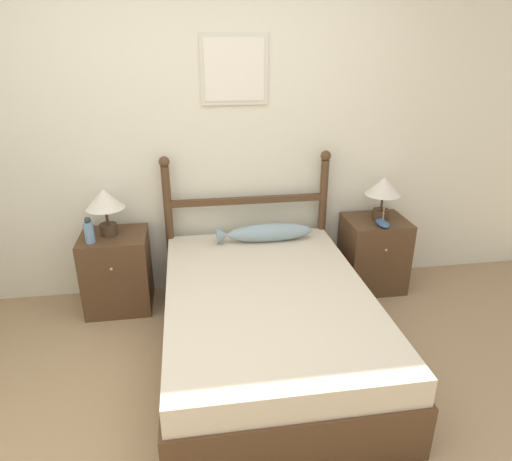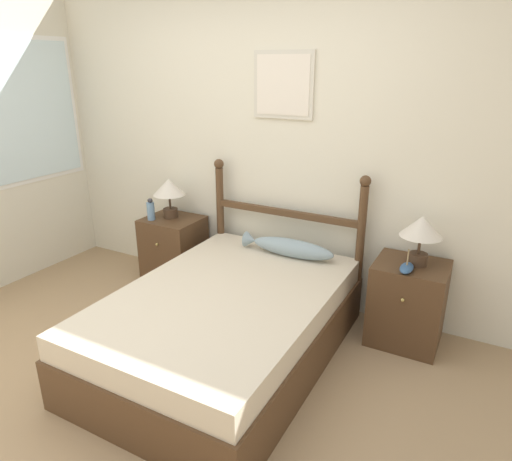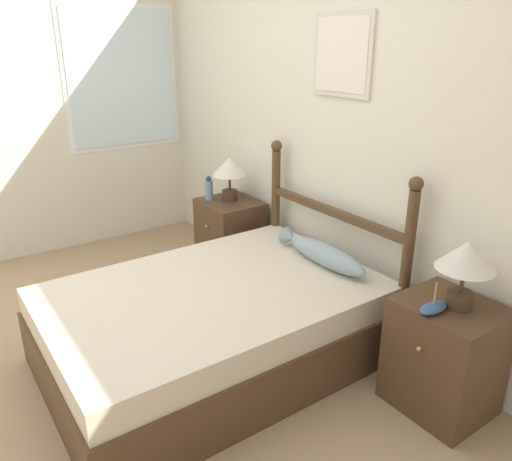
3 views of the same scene
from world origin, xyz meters
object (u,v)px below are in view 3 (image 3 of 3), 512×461
(model_boat, at_px, (433,307))
(bed, at_px, (214,324))
(nightstand_right, at_px, (444,356))
(table_lamp_right, at_px, (466,260))
(bottle, at_px, (209,189))
(fish_pillow, at_px, (322,253))
(table_lamp_left, at_px, (229,170))
(nightstand_left, at_px, (231,236))

(model_boat, bearing_deg, bed, -148.15)
(bed, xyz_separation_m, nightstand_right, (1.03, 0.77, 0.06))
(table_lamp_right, xyz_separation_m, bottle, (-2.22, -0.12, -0.16))
(fish_pillow, bearing_deg, nightstand_right, 1.91)
(bottle, bearing_deg, model_boat, -0.57)
(table_lamp_right, distance_m, fish_pillow, 0.99)
(table_lamp_right, relative_size, fish_pillow, 0.47)
(bed, bearing_deg, fish_pillow, 81.02)
(fish_pillow, bearing_deg, bottle, -176.25)
(bottle, xyz_separation_m, fish_pillow, (1.28, 0.08, -0.13))
(bed, xyz_separation_m, table_lamp_right, (1.06, 0.77, 0.61))
(bed, distance_m, table_lamp_right, 1.45)
(nightstand_right, height_order, fish_pillow, fish_pillow)
(nightstand_right, distance_m, model_boat, 0.35)
(nightstand_right, relative_size, table_lamp_right, 1.73)
(bed, height_order, table_lamp_left, table_lamp_left)
(model_boat, bearing_deg, table_lamp_right, 73.28)
(table_lamp_right, bearing_deg, nightstand_left, -179.85)
(bed, xyz_separation_m, table_lamp_left, (-1.06, 0.78, 0.61))
(bed, relative_size, fish_pillow, 2.56)
(bed, xyz_separation_m, fish_pillow, (0.12, 0.74, 0.32))
(nightstand_left, height_order, table_lamp_left, table_lamp_left)
(table_lamp_left, height_order, bottle, table_lamp_left)
(model_boat, bearing_deg, bottle, 179.43)
(nightstand_left, bearing_deg, nightstand_right, 0.00)
(bed, height_order, fish_pillow, fish_pillow)
(table_lamp_right, relative_size, bottle, 1.78)
(nightstand_left, distance_m, fish_pillow, 1.17)
(bottle, bearing_deg, fish_pillow, 3.75)
(nightstand_left, relative_size, table_lamp_left, 1.73)
(nightstand_left, xyz_separation_m, fish_pillow, (1.14, -0.03, 0.26))
(bed, bearing_deg, bottle, 150.73)
(table_lamp_right, bearing_deg, model_boat, -106.72)
(nightstand_right, xyz_separation_m, fish_pillow, (-0.91, -0.03, 0.26))
(nightstand_right, xyz_separation_m, bottle, (-2.19, -0.11, 0.39))
(nightstand_right, xyz_separation_m, table_lamp_left, (-2.08, 0.02, 0.55))
(nightstand_left, relative_size, table_lamp_right, 1.73)
(table_lamp_right, height_order, fish_pillow, table_lamp_right)
(nightstand_left, bearing_deg, table_lamp_right, 0.15)
(bed, relative_size, bottle, 9.72)
(bottle, bearing_deg, table_lamp_right, 3.09)
(bottle, height_order, model_boat, bottle)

